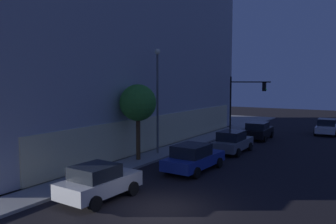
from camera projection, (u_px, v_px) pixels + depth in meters
ground_plane at (162, 210)px, 14.85m from camera, size 120.00×120.00×0.00m
modern_building at (75, 26)px, 33.32m from camera, size 31.09×20.88×21.87m
traffic_light_far_corner at (243, 95)px, 37.15m from camera, size 0.64×4.57×5.93m
street_lamp_sidewalk at (157, 88)px, 25.48m from camera, size 0.44×0.44×7.79m
sidewalk_tree at (138, 103)px, 23.44m from camera, size 2.52×2.52×5.20m
car_silver at (99, 182)px, 16.10m from camera, size 4.14×2.28×1.68m
car_blue at (193, 158)px, 21.26m from camera, size 4.88×2.38×1.68m
car_grey at (232, 142)px, 26.71m from camera, size 4.59×2.08×1.72m
car_black at (258, 130)px, 33.00m from camera, size 4.63×2.29×1.65m
car_white at (326, 127)px, 35.81m from camera, size 4.19×2.25×1.63m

